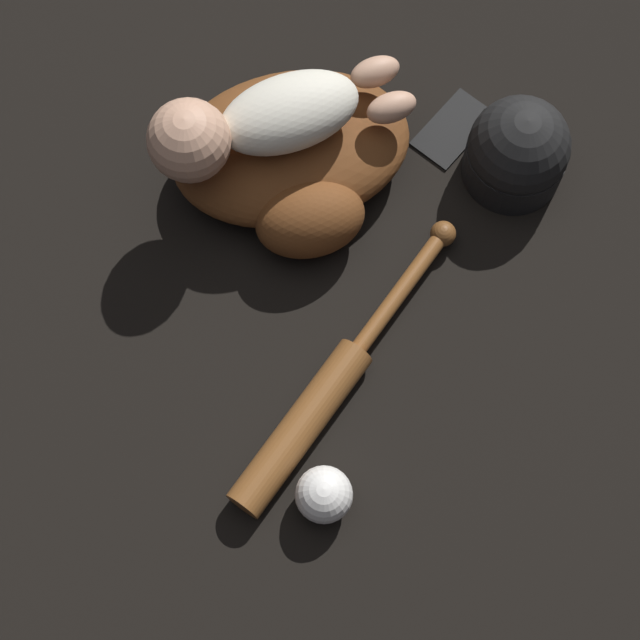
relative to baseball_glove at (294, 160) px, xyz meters
name	(u,v)px	position (x,y,z in m)	size (l,w,h in m)	color
ground_plane	(245,145)	(0.06, -0.07, -0.05)	(6.00, 6.00, 0.00)	black
baseball_glove	(294,160)	(0.00, 0.00, 0.00)	(0.34, 0.29, 0.10)	brown
baby_figure	(256,122)	(0.04, -0.01, 0.10)	(0.36, 0.13, 0.11)	silver
baseball_bat	(323,396)	(0.05, 0.33, -0.03)	(0.39, 0.32, 0.05)	brown
baseball	(324,495)	(0.09, 0.45, -0.02)	(0.07, 0.07, 0.07)	white
baseball_cap	(516,151)	(-0.30, 0.07, 0.00)	(0.20, 0.22, 0.14)	black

